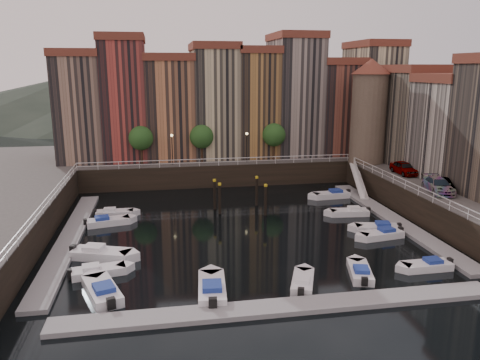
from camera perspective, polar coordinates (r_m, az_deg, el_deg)
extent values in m
plane|color=black|center=(47.46, -0.09, -5.66)|extent=(200.00, 200.00, 0.00)
cube|color=black|center=(71.99, -3.62, 2.19)|extent=(80.00, 20.00, 3.00)
cube|color=gray|center=(46.64, -20.02, -6.64)|extent=(2.00, 28.00, 0.35)
cube|color=gray|center=(51.67, 18.17, -4.54)|extent=(2.00, 28.00, 0.35)
cube|color=gray|center=(32.16, 5.27, -15.18)|extent=(30.00, 2.00, 0.35)
cone|color=#2D382D|center=(156.03, -18.39, 9.66)|extent=(80.00, 80.00, 14.00)
cone|color=#2D382D|center=(154.84, -5.30, 11.00)|extent=(100.00, 100.00, 18.00)
cone|color=#2D382D|center=(161.66, 7.37, 9.98)|extent=(70.00, 70.00, 12.00)
cube|color=#90705B|center=(68.70, -18.73, 8.13)|extent=(6.00, 10.00, 14.00)
cube|color=brown|center=(68.50, -19.22, 14.38)|extent=(6.30, 10.30, 1.00)
cube|color=#A13A32|center=(67.98, -13.82, 9.25)|extent=(5.80, 10.00, 16.00)
cube|color=brown|center=(67.94, -14.24, 16.41)|extent=(6.10, 10.30, 1.00)
cube|color=#B5734A|center=(67.95, -8.53, 8.43)|extent=(6.50, 10.00, 13.50)
cube|color=brown|center=(67.72, -8.75, 14.55)|extent=(6.80, 10.30, 1.00)
cube|color=#C6B68C|center=(68.35, -3.16, 9.21)|extent=(6.20, 10.00, 15.00)
cube|color=brown|center=(68.22, -3.25, 15.93)|extent=(6.50, 10.30, 1.00)
cube|color=#A1723B|center=(69.31, 1.76, 9.08)|extent=(5.60, 10.00, 14.50)
cube|color=brown|center=(69.15, 1.80, 15.49)|extent=(5.90, 10.30, 1.00)
cube|color=gray|center=(70.69, 6.60, 9.89)|extent=(6.40, 10.00, 16.50)
cube|color=brown|center=(70.70, 6.80, 16.99)|extent=(6.70, 10.30, 1.00)
cube|color=brown|center=(72.81, 11.30, 8.45)|extent=(6.00, 10.00, 13.00)
cube|color=brown|center=(72.56, 11.56, 13.96)|extent=(6.30, 10.30, 1.00)
cube|color=beige|center=(75.06, 15.65, 9.31)|extent=(5.90, 10.00, 15.50)
cube|color=brown|center=(74.98, 16.06, 15.60)|extent=(6.20, 10.30, 1.00)
cube|color=#716856|center=(66.07, 21.44, 6.86)|extent=(9.00, 8.00, 12.00)
cube|color=brown|center=(65.74, 21.93, 12.48)|extent=(9.30, 8.30, 1.00)
cube|color=#BAB1A3|center=(59.47, 25.35, 5.37)|extent=(9.00, 8.00, 11.00)
cube|color=brown|center=(59.06, 25.94, 11.13)|extent=(9.30, 8.30, 1.00)
cylinder|color=#6B5B4C|center=(65.20, 15.37, 7.23)|extent=(4.60, 4.60, 12.00)
cone|color=brown|center=(64.87, 15.75, 13.20)|extent=(5.20, 5.20, 2.00)
cylinder|color=black|center=(63.46, -11.88, 2.87)|extent=(0.30, 0.30, 2.40)
sphere|color=#1E4719|center=(63.07, -11.99, 5.02)|extent=(3.20, 3.20, 3.20)
cylinder|color=black|center=(63.66, -4.66, 3.15)|extent=(0.30, 0.30, 2.40)
sphere|color=#1E4719|center=(63.28, -4.71, 5.29)|extent=(3.20, 3.20, 3.20)
cylinder|color=black|center=(65.31, 4.12, 3.43)|extent=(0.30, 0.30, 2.40)
sphere|color=#1E4719|center=(64.94, 4.15, 5.51)|extent=(3.20, 3.20, 3.20)
cylinder|color=black|center=(62.31, -8.26, 3.58)|extent=(0.12, 0.12, 4.00)
sphere|color=#FFD88C|center=(62.00, -8.33, 5.40)|extent=(0.36, 0.36, 0.36)
cylinder|color=black|center=(63.36, 0.83, 3.88)|extent=(0.12, 0.12, 4.00)
sphere|color=#FFD88C|center=(63.06, 0.83, 5.67)|extent=(0.36, 0.36, 0.36)
cube|color=white|center=(61.77, -2.62, 2.63)|extent=(36.00, 0.08, 0.08)
cube|color=white|center=(61.85, -2.62, 2.22)|extent=(36.00, 0.06, 0.06)
cube|color=white|center=(51.55, 20.24, -0.39)|extent=(0.08, 34.00, 0.08)
cube|color=white|center=(51.65, 20.20, -0.87)|extent=(0.06, 34.00, 0.06)
cube|color=white|center=(45.90, -22.61, -2.24)|extent=(0.08, 34.00, 0.08)
cube|color=white|center=(46.02, -22.56, -2.78)|extent=(0.06, 34.00, 0.06)
cube|color=white|center=(61.14, 14.25, 0.00)|extent=(2.78, 8.26, 2.81)
cube|color=white|center=(61.03, 14.28, 0.46)|extent=(1.93, 8.32, 3.65)
cylinder|color=black|center=(51.06, -2.49, -2.52)|extent=(0.32, 0.32, 3.60)
cylinder|color=gold|center=(50.58, -2.51, -0.51)|extent=(0.36, 0.36, 0.25)
cylinder|color=black|center=(52.79, -3.10, -1.99)|extent=(0.32, 0.32, 3.60)
cylinder|color=gold|center=(52.33, -3.13, -0.04)|extent=(0.36, 0.36, 0.25)
cylinder|color=black|center=(50.56, 3.13, -2.69)|extent=(0.32, 0.32, 3.60)
cylinder|color=gold|center=(50.08, 3.16, -0.66)|extent=(0.36, 0.36, 0.25)
cylinder|color=black|center=(54.18, 2.04, -1.58)|extent=(0.32, 0.32, 3.60)
cylinder|color=gold|center=(53.73, 2.06, 0.33)|extent=(0.36, 0.36, 0.25)
cube|color=white|center=(38.33, -16.84, -10.65)|extent=(4.22, 2.27, 0.68)
cube|color=white|center=(38.15, -17.71, -10.16)|extent=(1.46, 1.31, 0.45)
cube|color=black|center=(38.21, -20.04, -10.61)|extent=(0.40, 0.51, 0.64)
cube|color=white|center=(41.37, -16.50, -8.70)|extent=(5.26, 3.42, 0.84)
cube|color=white|center=(41.48, -17.39, -7.96)|extent=(1.92, 1.78, 0.56)
cube|color=black|center=(42.42, -19.68, -7.98)|extent=(0.55, 0.66, 0.78)
cube|color=white|center=(49.72, -15.77, -4.94)|extent=(4.50, 2.51, 0.72)
cube|color=navy|center=(49.53, -16.47, -4.53)|extent=(1.57, 1.42, 0.48)
cube|color=black|center=(49.48, -18.35, -4.92)|extent=(0.43, 0.54, 0.68)
cube|color=white|center=(52.44, -15.01, -3.96)|extent=(3.93, 1.57, 0.67)
cube|color=white|center=(52.38, -15.61, -3.56)|extent=(1.26, 1.08, 0.44)
cube|color=black|center=(52.64, -17.23, -3.79)|extent=(0.32, 0.45, 0.62)
cube|color=white|center=(40.47, 21.77, -9.75)|extent=(3.93, 1.57, 0.67)
cube|color=navy|center=(40.60, 22.46, -9.13)|extent=(1.26, 1.08, 0.44)
cube|color=black|center=(41.49, 24.21, -9.08)|extent=(0.32, 0.45, 0.62)
cube|color=white|center=(46.21, 16.83, -6.44)|extent=(4.33, 2.22, 0.70)
cube|color=navy|center=(46.39, 17.43, -5.85)|extent=(1.47, 1.32, 0.47)
cube|color=black|center=(47.38, 18.99, -5.80)|extent=(0.40, 0.52, 0.66)
cube|color=white|center=(47.94, 16.34, -5.68)|extent=(4.37, 2.41, 0.70)
cube|color=navy|center=(47.95, 17.02, -5.19)|extent=(1.52, 1.37, 0.47)
cube|color=black|center=(48.45, 18.84, -5.37)|extent=(0.42, 0.53, 0.66)
cube|color=white|center=(52.24, 13.16, -3.90)|extent=(4.21, 1.95, 0.70)
cube|color=white|center=(52.29, 13.76, -3.44)|extent=(1.40, 1.23, 0.46)
cube|color=black|center=(52.85, 15.38, -3.57)|extent=(0.37, 0.49, 0.65)
cube|color=white|center=(58.72, 11.05, -1.84)|extent=(4.58, 2.05, 0.76)
cube|color=navy|center=(58.86, 11.60, -1.37)|extent=(1.51, 1.32, 0.51)
cube|color=black|center=(59.67, 13.08, -1.45)|extent=(0.39, 0.53, 0.71)
cube|color=white|center=(35.02, -16.47, -12.90)|extent=(3.37, 5.19, 0.83)
cube|color=navy|center=(34.22, -16.26, -12.61)|extent=(1.76, 1.89, 0.55)
cube|color=black|center=(32.68, -15.45, -14.29)|extent=(0.65, 0.55, 0.77)
cube|color=white|center=(34.01, -3.44, -13.15)|extent=(2.33, 5.06, 0.84)
cube|color=navy|center=(33.18, -3.43, -12.90)|extent=(1.47, 1.68, 0.56)
cube|color=black|center=(31.60, -3.34, -14.79)|extent=(0.59, 0.44, 0.78)
cube|color=white|center=(35.44, 7.66, -12.23)|extent=(2.81, 4.18, 0.66)
cube|color=white|center=(34.79, 7.62, -12.01)|extent=(1.44, 1.54, 0.44)
cube|color=black|center=(33.51, 7.44, -13.38)|extent=(0.53, 0.45, 0.62)
cube|color=white|center=(37.81, 14.40, -10.83)|extent=(2.55, 4.28, 0.68)
cube|color=navy|center=(37.15, 14.57, -10.59)|extent=(1.39, 1.52, 0.46)
cube|color=black|center=(35.84, 14.94, -11.86)|extent=(0.52, 0.43, 0.64)
imported|color=gray|center=(59.66, 19.35, 1.31)|extent=(1.87, 4.56, 1.55)
imported|color=gray|center=(52.90, 23.40, -0.64)|extent=(2.37, 4.33, 1.35)
imported|color=gray|center=(52.17, 23.01, -0.71)|extent=(3.04, 5.44, 1.49)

